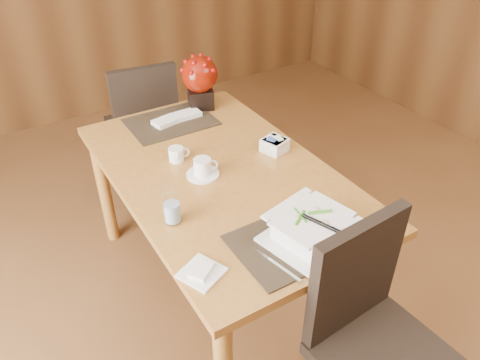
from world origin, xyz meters
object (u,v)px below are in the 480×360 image
coffee_cup (203,168)px  water_glass (172,205)px  sugar_caddy (275,145)px  berry_decor (200,79)px  soup_setting (311,230)px  far_chair (144,120)px  near_chair (372,328)px  dining_table (222,188)px  creamer_jug (176,154)px  bread_plate (202,273)px

coffee_cup → water_glass: water_glass is taller
sugar_caddy → berry_decor: (-0.08, 0.61, 0.14)m
soup_setting → far_chair: 1.69m
berry_decor → near_chair: size_ratio=0.31×
berry_decor → sugar_caddy: bearing=-82.2°
water_glass → far_chair: 1.37m
dining_table → creamer_jug: (-0.13, 0.19, 0.13)m
berry_decor → coffee_cup: bearing=-116.9°
soup_setting → coffee_cup: 0.62m
dining_table → soup_setting: bearing=-85.3°
sugar_caddy → bread_plate: bearing=-141.7°
soup_setting → creamer_jug: size_ratio=3.86×
soup_setting → sugar_caddy: (0.26, 0.61, -0.03)m
creamer_jug → water_glass: bearing=-103.1°
far_chair → soup_setting: bearing=97.5°
coffee_cup → water_glass: size_ratio=0.93×
creamer_jug → sugar_caddy: size_ratio=0.86×
creamer_jug → bread_plate: (-0.24, -0.71, -0.03)m
dining_table → near_chair: (0.12, -0.89, -0.12)m
dining_table → soup_setting: size_ratio=4.23×
near_chair → far_chair: near_chair is taller
far_chair → water_glass: bearing=81.0°
berry_decor → near_chair: bearing=-93.9°
soup_setting → far_chair: far_chair is taller
creamer_jug → far_chair: size_ratio=0.10×
coffee_cup → sugar_caddy: (0.40, 0.01, -0.00)m
soup_setting → coffee_cup: size_ratio=2.38×
water_glass → near_chair: size_ratio=0.17×
coffee_cup → far_chair: far_chair is taller
bread_plate → far_chair: (0.40, 1.59, -0.24)m
coffee_cup → soup_setting: bearing=-77.3°
soup_setting → near_chair: bearing=-89.1°
sugar_caddy → berry_decor: size_ratio=0.36×
water_glass → far_chair: far_chair is taller
creamer_jug → sugar_caddy: (0.44, -0.17, -0.00)m
water_glass → bread_plate: water_glass is taller
dining_table → bread_plate: bearing=-125.6°
bread_plate → near_chair: 0.65m
sugar_caddy → near_chair: (-0.19, -0.91, -0.25)m
near_chair → berry_decor: bearing=82.3°
soup_setting → berry_decor: 1.23m
creamer_jug → bread_plate: creamer_jug is taller
creamer_jug → far_chair: bearing=93.5°
dining_table → water_glass: 0.43m
water_glass → far_chair: (0.36, 1.28, -0.31)m
creamer_jug → bread_plate: size_ratio=0.69×
coffee_cup → berry_decor: (0.31, 0.62, 0.13)m
creamer_jug → sugar_caddy: 0.47m
creamer_jug → far_chair: (0.16, 0.89, -0.27)m
dining_table → sugar_caddy: sugar_caddy is taller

